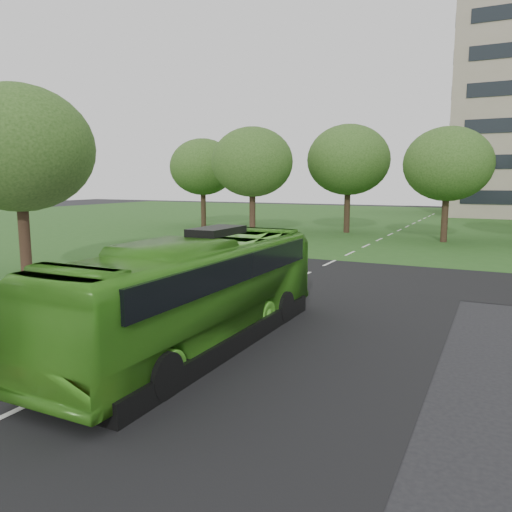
{
  "coord_description": "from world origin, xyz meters",
  "views": [
    {
      "loc": [
        8.16,
        -11.47,
        4.41
      ],
      "look_at": [
        -0.03,
        5.13,
        1.6
      ],
      "focal_mm": 35.0,
      "sensor_mm": 36.0,
      "label": 1
    }
  ],
  "objects_px": {
    "tree_park_b": "(348,160)",
    "tree_park_c": "(448,164)",
    "tree_side_near": "(18,149)",
    "tree_park_a": "(252,162)",
    "tree_park_f": "(203,167)",
    "bus": "(198,292)"
  },
  "relations": [
    {
      "from": "tree_park_b",
      "to": "tree_park_c",
      "type": "height_order",
      "value": "tree_park_b"
    },
    {
      "from": "tree_park_c",
      "to": "tree_side_near",
      "type": "distance_m",
      "value": 27.53
    },
    {
      "from": "tree_park_a",
      "to": "tree_park_f",
      "type": "height_order",
      "value": "tree_park_a"
    },
    {
      "from": "bus",
      "to": "tree_park_a",
      "type": "bearing_deg",
      "value": 113.65
    },
    {
      "from": "tree_park_c",
      "to": "bus",
      "type": "bearing_deg",
      "value": -97.32
    },
    {
      "from": "tree_park_a",
      "to": "tree_park_b",
      "type": "xyz_separation_m",
      "value": [
        6.22,
        5.5,
        0.26
      ]
    },
    {
      "from": "tree_park_b",
      "to": "tree_park_c",
      "type": "relative_size",
      "value": 1.11
    },
    {
      "from": "tree_park_c",
      "to": "tree_park_f",
      "type": "distance_m",
      "value": 22.24
    },
    {
      "from": "tree_park_c",
      "to": "bus",
      "type": "height_order",
      "value": "tree_park_c"
    },
    {
      "from": "tree_park_b",
      "to": "bus",
      "type": "xyz_separation_m",
      "value": [
        4.68,
        -30.46,
        -4.65
      ]
    },
    {
      "from": "tree_park_b",
      "to": "bus",
      "type": "relative_size",
      "value": 0.87
    },
    {
      "from": "tree_park_b",
      "to": "bus",
      "type": "height_order",
      "value": "tree_park_b"
    },
    {
      "from": "tree_side_near",
      "to": "tree_park_b",
      "type": "bearing_deg",
      "value": 75.2
    },
    {
      "from": "tree_side_near",
      "to": "tree_park_c",
      "type": "bearing_deg",
      "value": 56.67
    },
    {
      "from": "tree_park_b",
      "to": "tree_park_c",
      "type": "distance_m",
      "value": 8.85
    },
    {
      "from": "tree_side_near",
      "to": "bus",
      "type": "distance_m",
      "value": 13.07
    },
    {
      "from": "tree_side_near",
      "to": "tree_park_a",
      "type": "bearing_deg",
      "value": 87.96
    },
    {
      "from": "tree_park_c",
      "to": "tree_park_f",
      "type": "height_order",
      "value": "tree_park_f"
    },
    {
      "from": "tree_park_f",
      "to": "bus",
      "type": "distance_m",
      "value": 35.37
    },
    {
      "from": "tree_park_a",
      "to": "tree_park_f",
      "type": "xyz_separation_m",
      "value": [
        -7.69,
        4.83,
        -0.17
      ]
    },
    {
      "from": "tree_park_c",
      "to": "tree_park_f",
      "type": "xyz_separation_m",
      "value": [
        -22.08,
        2.7,
        0.12
      ]
    },
    {
      "from": "tree_park_b",
      "to": "bus",
      "type": "bearing_deg",
      "value": -81.27
    }
  ]
}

